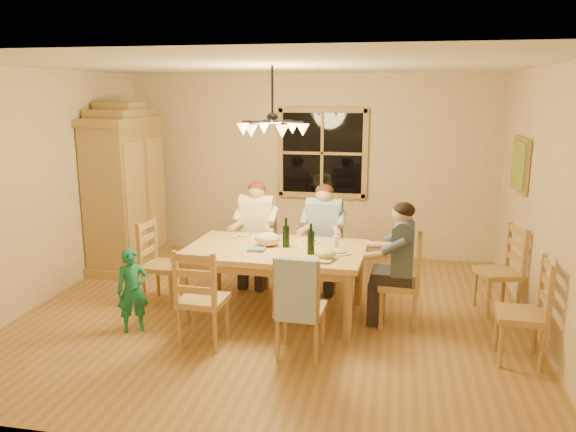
% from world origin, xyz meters
% --- Properties ---
extents(floor, '(5.50, 5.50, 0.00)m').
position_xyz_m(floor, '(0.00, 0.00, 0.00)').
color(floor, olive).
rests_on(floor, ground).
extents(ceiling, '(5.50, 5.00, 0.02)m').
position_xyz_m(ceiling, '(0.00, 0.00, 2.70)').
color(ceiling, white).
rests_on(ceiling, wall_back).
extents(wall_back, '(5.50, 0.02, 2.70)m').
position_xyz_m(wall_back, '(0.00, 2.50, 1.35)').
color(wall_back, '#C6AE8C').
rests_on(wall_back, floor).
extents(wall_left, '(0.02, 5.00, 2.70)m').
position_xyz_m(wall_left, '(-2.75, 0.00, 1.35)').
color(wall_left, '#C6AE8C').
rests_on(wall_left, floor).
extents(wall_right, '(0.02, 5.00, 2.70)m').
position_xyz_m(wall_right, '(2.75, 0.00, 1.35)').
color(wall_right, '#C6AE8C').
rests_on(wall_right, floor).
extents(window, '(1.30, 0.06, 1.30)m').
position_xyz_m(window, '(0.20, 2.47, 1.55)').
color(window, black).
rests_on(window, wall_back).
extents(painting, '(0.06, 0.78, 0.64)m').
position_xyz_m(painting, '(2.71, 1.20, 1.60)').
color(painting, olive).
rests_on(painting, wall_right).
extents(chandelier, '(0.77, 0.68, 0.71)m').
position_xyz_m(chandelier, '(-0.00, 0.00, 2.08)').
color(chandelier, black).
rests_on(chandelier, ceiling).
extents(armoire, '(0.66, 1.40, 2.30)m').
position_xyz_m(armoire, '(-2.42, 1.40, 1.06)').
color(armoire, olive).
rests_on(armoire, floor).
extents(dining_table, '(2.00, 1.27, 0.76)m').
position_xyz_m(dining_table, '(0.01, 0.04, 0.66)').
color(dining_table, tan).
rests_on(dining_table, floor).
extents(chair_far_left, '(0.46, 0.44, 0.99)m').
position_xyz_m(chair_far_left, '(-0.43, 0.98, 0.30)').
color(chair_far_left, '#AB7D4B').
rests_on(chair_far_left, floor).
extents(chair_far_right, '(0.46, 0.44, 0.99)m').
position_xyz_m(chair_far_right, '(0.43, 0.94, 0.30)').
color(chair_far_right, '#AB7D4B').
rests_on(chair_far_right, floor).
extents(chair_near_left, '(0.46, 0.44, 0.99)m').
position_xyz_m(chair_near_left, '(-0.51, -0.86, 0.30)').
color(chair_near_left, '#AB7D4B').
rests_on(chair_near_left, floor).
extents(chair_near_right, '(0.46, 0.44, 0.99)m').
position_xyz_m(chair_near_right, '(0.46, -0.90, 0.30)').
color(chair_near_right, '#AB7D4B').
rests_on(chair_near_right, floor).
extents(chair_end_left, '(0.44, 0.46, 0.99)m').
position_xyz_m(chair_end_left, '(-1.34, 0.09, 0.30)').
color(chair_end_left, '#AB7D4B').
rests_on(chair_end_left, floor).
extents(chair_end_right, '(0.44, 0.46, 0.99)m').
position_xyz_m(chair_end_right, '(1.37, -0.02, 0.30)').
color(chair_end_right, '#AB7D4B').
rests_on(chair_end_right, floor).
extents(adult_woman, '(0.41, 0.44, 0.87)m').
position_xyz_m(adult_woman, '(-0.43, 0.98, 0.84)').
color(adult_woman, beige).
rests_on(adult_woman, floor).
extents(adult_plaid_man, '(0.41, 0.44, 0.87)m').
position_xyz_m(adult_plaid_man, '(0.43, 0.94, 0.84)').
color(adult_plaid_man, '#345A8F').
rests_on(adult_plaid_man, floor).
extents(adult_slate_man, '(0.44, 0.41, 0.87)m').
position_xyz_m(adult_slate_man, '(1.37, -0.02, 0.84)').
color(adult_slate_man, '#404D67').
rests_on(adult_slate_man, floor).
extents(towel, '(0.38, 0.12, 0.58)m').
position_xyz_m(towel, '(0.45, -1.09, 0.70)').
color(towel, '#93A9C7').
rests_on(towel, chair_near_right).
extents(wine_bottle_a, '(0.08, 0.08, 0.33)m').
position_xyz_m(wine_bottle_a, '(0.12, 0.09, 0.93)').
color(wine_bottle_a, black).
rests_on(wine_bottle_a, dining_table).
extents(wine_bottle_b, '(0.08, 0.08, 0.33)m').
position_xyz_m(wine_bottle_b, '(0.43, -0.12, 0.93)').
color(wine_bottle_b, black).
rests_on(wine_bottle_b, dining_table).
extents(plate_woman, '(0.26, 0.26, 0.02)m').
position_xyz_m(plate_woman, '(-0.43, 0.41, 0.77)').
color(plate_woman, white).
rests_on(plate_woman, dining_table).
extents(plate_plaid, '(0.26, 0.26, 0.02)m').
position_xyz_m(plate_plaid, '(0.34, 0.34, 0.77)').
color(plate_plaid, white).
rests_on(plate_plaid, dining_table).
extents(plate_slate, '(0.26, 0.26, 0.02)m').
position_xyz_m(plate_slate, '(0.72, -0.05, 0.77)').
color(plate_slate, white).
rests_on(plate_slate, dining_table).
extents(wine_glass_a, '(0.06, 0.06, 0.14)m').
position_xyz_m(wine_glass_a, '(-0.10, 0.30, 0.83)').
color(wine_glass_a, silver).
rests_on(wine_glass_a, dining_table).
extents(wine_glass_b, '(0.06, 0.06, 0.14)m').
position_xyz_m(wine_glass_b, '(0.67, 0.15, 0.83)').
color(wine_glass_b, silver).
rests_on(wine_glass_b, dining_table).
extents(cap, '(0.20, 0.20, 0.11)m').
position_xyz_m(cap, '(0.61, -0.28, 0.82)').
color(cap, tan).
rests_on(cap, dining_table).
extents(napkin, '(0.19, 0.15, 0.03)m').
position_xyz_m(napkin, '(-0.16, -0.12, 0.78)').
color(napkin, teal).
rests_on(napkin, dining_table).
extents(cloth_bundle, '(0.28, 0.22, 0.15)m').
position_xyz_m(cloth_bundle, '(-0.09, 0.10, 0.84)').
color(cloth_bundle, beige).
rests_on(cloth_bundle, dining_table).
extents(child, '(0.38, 0.35, 0.88)m').
position_xyz_m(child, '(-1.33, -0.71, 0.44)').
color(child, '#1B795E').
rests_on(child, floor).
extents(chair_spare_front, '(0.44, 0.46, 0.99)m').
position_xyz_m(chair_spare_front, '(2.45, -0.67, 0.30)').
color(chair_spare_front, '#AB7D4B').
rests_on(chair_spare_front, floor).
extents(chair_spare_back, '(0.52, 0.54, 0.99)m').
position_xyz_m(chair_spare_back, '(2.45, 0.56, 0.30)').
color(chair_spare_back, '#AB7D4B').
rests_on(chair_spare_back, floor).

